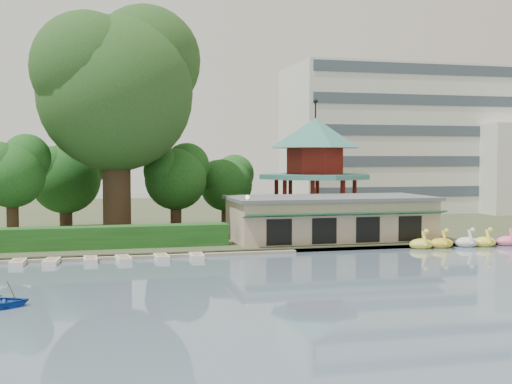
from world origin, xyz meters
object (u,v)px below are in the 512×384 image
object	(u,v)px
dock	(81,258)
boathouse	(330,217)
big_tree	(118,82)
pavilion	(315,161)

from	to	relation	value
dock	boathouse	size ratio (longest dim) A/B	1.83
boathouse	big_tree	world-z (taller)	big_tree
pavilion	big_tree	xyz separation A→B (m)	(-20.80, -3.77, 7.41)
pavilion	dock	bearing A→B (deg)	-148.34
big_tree	pavilion	bearing A→B (deg)	10.26
pavilion	big_tree	distance (m)	22.40
dock	boathouse	world-z (taller)	boathouse
dock	pavilion	distance (m)	29.14
pavilion	big_tree	bearing A→B (deg)	-169.74
big_tree	dock	bearing A→B (deg)	-106.15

